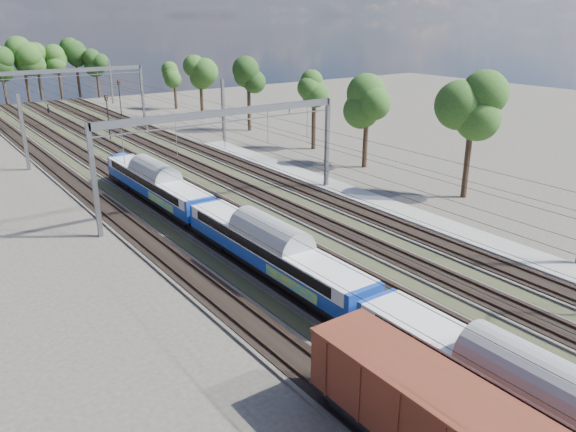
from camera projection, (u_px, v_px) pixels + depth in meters
ground at (528, 369)px, 27.78m from camera, size 220.00×220.00×0.00m
track_bed at (160, 172)px, 62.24m from camera, size 21.00×130.00×0.34m
platform at (402, 212)px, 49.63m from camera, size 3.00×70.00×0.30m
catenary at (132, 106)px, 66.20m from camera, size 25.65×130.00×9.00m
tree_belt at (85, 66)px, 100.21m from camera, size 38.76×100.68×12.08m
emu_train at (274, 246)px, 36.64m from camera, size 2.70×57.20×3.95m
worker at (48, 109)px, 99.43m from camera, size 0.42×0.64×1.76m
signal_near at (108, 112)px, 77.46m from camera, size 0.44×0.41×6.27m
signal_far at (120, 94)px, 94.72m from camera, size 0.42×0.39×6.33m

